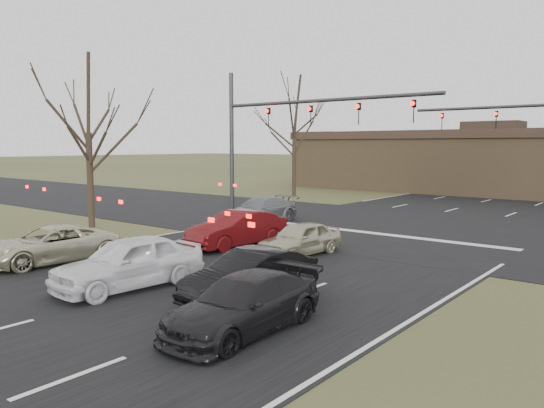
{
  "coord_description": "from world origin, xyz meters",
  "views": [
    {
      "loc": [
        11.76,
        -8.73,
        4.06
      ],
      "look_at": [
        0.2,
        5.72,
        2.0
      ],
      "focal_mm": 35.0,
      "sensor_mm": 36.0,
      "label": 1
    }
  ],
  "objects_px": {
    "mast_arm_near": "(278,125)",
    "car_charcoal_sedan": "(244,304)",
    "car_silver_suv": "(50,245)",
    "car_white_sedan": "(129,262)",
    "building": "(541,163)",
    "car_red_ahead": "(237,229)",
    "car_grey_ahead": "(261,210)",
    "car_silver_ahead": "(300,239)",
    "car_black_hatch": "(251,276)"
  },
  "relations": [
    {
      "from": "car_silver_ahead",
      "to": "car_red_ahead",
      "type": "bearing_deg",
      "value": -170.92
    },
    {
      "from": "car_white_sedan",
      "to": "car_grey_ahead",
      "type": "bearing_deg",
      "value": 118.79
    },
    {
      "from": "car_silver_suv",
      "to": "car_black_hatch",
      "type": "bearing_deg",
      "value": 12.92
    },
    {
      "from": "mast_arm_near",
      "to": "car_black_hatch",
      "type": "distance_m",
      "value": 14.74
    },
    {
      "from": "car_silver_suv",
      "to": "car_silver_ahead",
      "type": "height_order",
      "value": "car_silver_suv"
    },
    {
      "from": "car_charcoal_sedan",
      "to": "car_red_ahead",
      "type": "xyz_separation_m",
      "value": [
        -6.71,
        7.15,
        0.1
      ]
    },
    {
      "from": "car_white_sedan",
      "to": "car_black_hatch",
      "type": "height_order",
      "value": "car_white_sedan"
    },
    {
      "from": "car_silver_suv",
      "to": "car_charcoal_sedan",
      "type": "relative_size",
      "value": 1.07
    },
    {
      "from": "car_charcoal_sedan",
      "to": "car_grey_ahead",
      "type": "distance_m",
      "value": 16.44
    },
    {
      "from": "car_charcoal_sedan",
      "to": "car_grey_ahead",
      "type": "bearing_deg",
      "value": 127.52
    },
    {
      "from": "car_silver_suv",
      "to": "car_black_hatch",
      "type": "height_order",
      "value": "car_black_hatch"
    },
    {
      "from": "car_black_hatch",
      "to": "mast_arm_near",
      "type": "bearing_deg",
      "value": 129.74
    },
    {
      "from": "car_charcoal_sedan",
      "to": "car_grey_ahead",
      "type": "relative_size",
      "value": 0.93
    },
    {
      "from": "car_black_hatch",
      "to": "car_grey_ahead",
      "type": "relative_size",
      "value": 0.87
    },
    {
      "from": "car_silver_suv",
      "to": "mast_arm_near",
      "type": "bearing_deg",
      "value": 95.25
    },
    {
      "from": "mast_arm_near",
      "to": "car_silver_ahead",
      "type": "distance_m",
      "value": 9.42
    },
    {
      "from": "car_black_hatch",
      "to": "car_charcoal_sedan",
      "type": "bearing_deg",
      "value": -48.17
    },
    {
      "from": "building",
      "to": "car_silver_ahead",
      "type": "height_order",
      "value": "building"
    },
    {
      "from": "car_silver_suv",
      "to": "car_white_sedan",
      "type": "height_order",
      "value": "car_white_sedan"
    },
    {
      "from": "mast_arm_near",
      "to": "car_silver_suv",
      "type": "distance_m",
      "value": 13.21
    },
    {
      "from": "car_charcoal_sedan",
      "to": "car_red_ahead",
      "type": "bearing_deg",
      "value": 132.11
    },
    {
      "from": "car_silver_suv",
      "to": "car_charcoal_sedan",
      "type": "xyz_separation_m",
      "value": [
        9.76,
        -0.91,
        -0.01
      ]
    },
    {
      "from": "car_charcoal_sedan",
      "to": "car_silver_ahead",
      "type": "distance_m",
      "value": 8.25
    },
    {
      "from": "building",
      "to": "car_silver_ahead",
      "type": "bearing_deg",
      "value": -92.77
    },
    {
      "from": "car_white_sedan",
      "to": "car_grey_ahead",
      "type": "xyz_separation_m",
      "value": [
        -5.35,
        12.24,
        -0.09
      ]
    },
    {
      "from": "mast_arm_near",
      "to": "car_silver_ahead",
      "type": "height_order",
      "value": "mast_arm_near"
    },
    {
      "from": "building",
      "to": "car_grey_ahead",
      "type": "relative_size",
      "value": 9.28
    },
    {
      "from": "building",
      "to": "car_black_hatch",
      "type": "bearing_deg",
      "value": -88.65
    },
    {
      "from": "car_silver_suv",
      "to": "car_white_sedan",
      "type": "distance_m",
      "value": 4.87
    },
    {
      "from": "car_silver_suv",
      "to": "car_black_hatch",
      "type": "xyz_separation_m",
      "value": [
        8.36,
        0.94,
        0.03
      ]
    },
    {
      "from": "car_grey_ahead",
      "to": "car_red_ahead",
      "type": "bearing_deg",
      "value": -55.25
    },
    {
      "from": "car_grey_ahead",
      "to": "car_silver_ahead",
      "type": "distance_m",
      "value": 8.51
    },
    {
      "from": "building",
      "to": "car_red_ahead",
      "type": "xyz_separation_m",
      "value": [
        -4.45,
        -31.2,
        -1.95
      ]
    },
    {
      "from": "car_black_hatch",
      "to": "car_silver_ahead",
      "type": "bearing_deg",
      "value": 117.83
    },
    {
      "from": "car_red_ahead",
      "to": "car_black_hatch",
      "type": "bearing_deg",
      "value": -38.01
    },
    {
      "from": "mast_arm_near",
      "to": "car_red_ahead",
      "type": "xyz_separation_m",
      "value": [
        2.78,
        -6.2,
        -4.36
      ]
    },
    {
      "from": "car_red_ahead",
      "to": "car_silver_ahead",
      "type": "distance_m",
      "value": 2.96
    },
    {
      "from": "car_white_sedan",
      "to": "car_red_ahead",
      "type": "height_order",
      "value": "car_white_sedan"
    },
    {
      "from": "building",
      "to": "car_silver_suv",
      "type": "height_order",
      "value": "building"
    },
    {
      "from": "car_white_sedan",
      "to": "car_charcoal_sedan",
      "type": "bearing_deg",
      "value": -1.81
    },
    {
      "from": "car_silver_ahead",
      "to": "car_white_sedan",
      "type": "bearing_deg",
      "value": -94.41
    },
    {
      "from": "building",
      "to": "car_silver_suv",
      "type": "xyz_separation_m",
      "value": [
        -7.51,
        -37.44,
        -2.04
      ]
    },
    {
      "from": "car_white_sedan",
      "to": "car_silver_ahead",
      "type": "distance_m",
      "value": 6.84
    },
    {
      "from": "building",
      "to": "car_charcoal_sedan",
      "type": "xyz_separation_m",
      "value": [
        2.26,
        -38.34,
        -2.05
      ]
    },
    {
      "from": "car_silver_suv",
      "to": "car_grey_ahead",
      "type": "xyz_separation_m",
      "value": [
        -0.49,
        11.94,
        0.03
      ]
    },
    {
      "from": "building",
      "to": "car_black_hatch",
      "type": "xyz_separation_m",
      "value": [
        0.86,
        -36.5,
        -2.01
      ]
    },
    {
      "from": "mast_arm_near",
      "to": "car_grey_ahead",
      "type": "bearing_deg",
      "value": -146.93
    },
    {
      "from": "mast_arm_near",
      "to": "car_charcoal_sedan",
      "type": "xyz_separation_m",
      "value": [
        9.49,
        -13.34,
        -4.46
      ]
    },
    {
      "from": "building",
      "to": "car_red_ahead",
      "type": "relative_size",
      "value": 9.77
    },
    {
      "from": "building",
      "to": "car_grey_ahead",
      "type": "height_order",
      "value": "building"
    }
  ]
}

